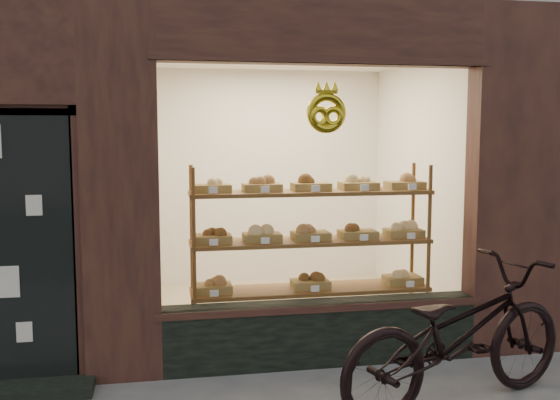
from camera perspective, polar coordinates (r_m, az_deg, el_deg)
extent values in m
cube|color=black|center=(5.50, 3.81, -12.00)|extent=(2.70, 0.25, 0.55)
cube|color=black|center=(5.20, -23.13, -4.18)|extent=(0.90, 0.04, 2.15)
cube|color=black|center=(5.34, -23.02, -15.76)|extent=(1.15, 0.35, 0.08)
torus|color=gold|center=(5.13, 4.26, 7.94)|extent=(0.33, 0.07, 0.33)
cube|color=brown|center=(5.97, 2.76, -12.82)|extent=(2.20, 0.45, 0.04)
cube|color=brown|center=(5.82, 2.78, -8.16)|extent=(2.20, 0.45, 0.03)
cube|color=brown|center=(5.73, 2.81, -3.79)|extent=(2.20, 0.45, 0.04)
cube|color=brown|center=(5.67, 2.83, 0.69)|extent=(2.20, 0.45, 0.04)
cylinder|color=brown|center=(5.42, -7.85, -6.03)|extent=(0.04, 0.04, 1.70)
cylinder|color=brown|center=(5.91, 13.43, -5.12)|extent=(0.04, 0.04, 1.70)
cylinder|color=brown|center=(5.80, -8.04, -5.23)|extent=(0.04, 0.04, 1.70)
cylinder|color=brown|center=(6.26, 11.98, -4.45)|extent=(0.04, 0.04, 1.70)
cube|color=olive|center=(5.67, -6.18, -8.02)|extent=(0.34, 0.24, 0.07)
sphere|color=#9D643B|center=(5.65, -6.19, -7.18)|extent=(0.11, 0.11, 0.11)
cube|color=white|center=(5.50, -6.03, -8.49)|extent=(0.07, 0.01, 0.05)
cube|color=olive|center=(5.81, 2.79, -7.66)|extent=(0.34, 0.24, 0.07)
sphere|color=brown|center=(5.79, 2.79, -6.84)|extent=(0.11, 0.11, 0.11)
cube|color=white|center=(5.63, 3.22, -8.10)|extent=(0.07, 0.01, 0.05)
cube|color=olive|center=(6.08, 11.14, -7.15)|extent=(0.34, 0.24, 0.07)
sphere|color=#EAC38D|center=(6.06, 11.16, -6.37)|extent=(0.11, 0.11, 0.11)
cube|color=white|center=(5.91, 11.81, -7.54)|extent=(0.08, 0.01, 0.05)
cube|color=olive|center=(5.58, -6.23, -3.54)|extent=(0.34, 0.24, 0.07)
sphere|color=brown|center=(5.57, -6.24, -2.67)|extent=(0.11, 0.11, 0.11)
cube|color=white|center=(5.40, -6.08, -3.86)|extent=(0.07, 0.01, 0.06)
cube|color=olive|center=(5.63, -1.66, -3.41)|extent=(0.34, 0.24, 0.07)
sphere|color=#EAC38D|center=(5.62, -1.66, -2.56)|extent=(0.11, 0.11, 0.11)
cube|color=white|center=(5.45, -1.35, -3.73)|extent=(0.07, 0.01, 0.06)
cube|color=olive|center=(5.72, 2.81, -3.27)|extent=(0.34, 0.24, 0.07)
sphere|color=#9D643B|center=(5.71, 2.81, -2.43)|extent=(0.11, 0.11, 0.11)
cube|color=white|center=(5.54, 3.25, -3.58)|extent=(0.07, 0.01, 0.06)
cube|color=olive|center=(5.84, 7.12, -3.12)|extent=(0.34, 0.24, 0.07)
sphere|color=brown|center=(5.82, 7.13, -2.29)|extent=(0.11, 0.11, 0.11)
cube|color=white|center=(5.66, 7.69, -3.41)|extent=(0.07, 0.01, 0.06)
cube|color=olive|center=(5.99, 11.23, -2.96)|extent=(0.34, 0.24, 0.07)
sphere|color=#EAC38D|center=(5.98, 11.25, -2.15)|extent=(0.11, 0.11, 0.11)
cube|color=white|center=(5.82, 11.90, -3.23)|extent=(0.08, 0.01, 0.06)
cube|color=olive|center=(5.52, -6.29, 1.07)|extent=(0.34, 0.24, 0.07)
sphere|color=#EAC38D|center=(5.52, -6.30, 1.95)|extent=(0.11, 0.11, 0.11)
cube|color=white|center=(5.34, -6.14, 0.90)|extent=(0.07, 0.01, 0.06)
cube|color=olive|center=(5.58, -1.67, 1.15)|extent=(0.34, 0.24, 0.07)
sphere|color=#9D643B|center=(5.57, -1.67, 2.02)|extent=(0.11, 0.11, 0.11)
cube|color=white|center=(5.39, -1.37, 0.98)|extent=(0.07, 0.01, 0.06)
cube|color=olive|center=(5.66, 2.83, 1.22)|extent=(0.34, 0.24, 0.07)
sphere|color=brown|center=(5.66, 2.84, 2.08)|extent=(0.11, 0.11, 0.11)
cube|color=white|center=(5.48, 3.28, 1.06)|extent=(0.07, 0.01, 0.06)
cube|color=olive|center=(5.78, 7.18, 1.28)|extent=(0.34, 0.24, 0.07)
sphere|color=#EAC38D|center=(5.78, 7.19, 2.13)|extent=(0.11, 0.11, 0.11)
cube|color=white|center=(5.61, 7.75, 1.13)|extent=(0.07, 0.01, 0.06)
cube|color=olive|center=(5.94, 11.32, 1.34)|extent=(0.34, 0.24, 0.07)
sphere|color=#9D643B|center=(5.93, 11.34, 2.16)|extent=(0.11, 0.11, 0.11)
cube|color=white|center=(5.76, 12.00, 1.18)|extent=(0.08, 0.01, 0.06)
imported|color=black|center=(4.80, 15.95, -11.71)|extent=(2.16, 1.29, 1.07)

